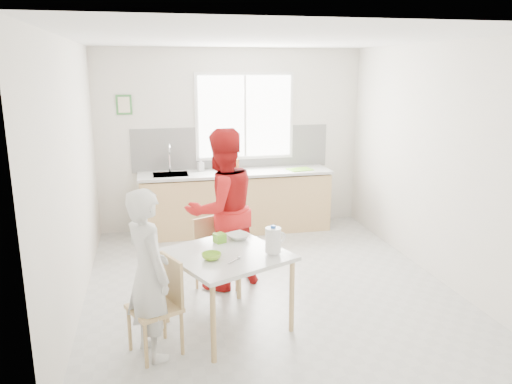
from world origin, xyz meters
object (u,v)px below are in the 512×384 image
dining_table (227,261)px  wine_bottle_a (221,159)px  bowl_white (238,237)px  person_red (222,209)px  milk_jug (274,240)px  person_white (148,274)px  chair_far (213,251)px  bowl_green (211,256)px  chair_left (161,301)px  wine_bottle_b (226,161)px

dining_table → wine_bottle_a: size_ratio=4.03×
dining_table → bowl_white: bowl_white is taller
person_red → wine_bottle_a: 2.08m
dining_table → milk_jug: (0.41, -0.12, 0.22)m
person_white → person_red: size_ratio=0.83×
chair_far → wine_bottle_a: 2.24m
person_white → bowl_white: (0.89, 0.68, 0.04)m
person_white → milk_jug: size_ratio=5.79×
chair_far → bowl_green: 1.07m
person_white → chair_left: bearing=-90.0°
milk_jug → wine_bottle_a: 3.12m
chair_left → dining_table: bearing=90.0°
milk_jug → wine_bottle_b: 3.01m
chair_left → wine_bottle_b: 3.39m
chair_left → milk_jug: size_ratio=3.30×
person_red → wine_bottle_b: size_ratio=5.96×
wine_bottle_b → person_white: bearing=-110.0°
person_red → bowl_white: 0.61m
dining_table → bowl_green: bowl_green is taller
dining_table → person_white: (-0.72, -0.33, 0.07)m
chair_left → chair_far: chair_left is taller
person_red → bowl_white: (0.07, -0.60, -0.12)m
person_red → milk_jug: (0.31, -1.07, -0.01)m
chair_left → bowl_white: (0.79, 0.64, 0.31)m
person_red → wine_bottle_b: bearing=-124.9°
dining_table → wine_bottle_a: bearing=82.4°
bowl_white → bowl_green: bearing=-124.6°
bowl_green → milk_jug: (0.57, 0.01, 0.11)m
person_white → person_red: person_red is taller
bowl_white → wine_bottle_a: (0.23, 2.64, 0.30)m
person_white → wine_bottle_b: (1.17, 3.20, 0.33)m
dining_table → milk_jug: size_ratio=5.05×
milk_jug → wine_bottle_a: wine_bottle_a is taller
milk_jug → wine_bottle_a: (-0.01, 3.12, 0.19)m
person_white → dining_table: bearing=-90.0°
person_white → wine_bottle_a: (1.11, 3.32, 0.34)m
chair_far → person_red: 0.47m
dining_table → wine_bottle_a: (0.40, 3.00, 0.41)m
dining_table → chair_far: 0.91m
dining_table → wine_bottle_a: wine_bottle_a is taller
person_red → chair_far: bearing=4.8°
chair_far → bowl_green: (-0.14, -1.01, 0.33)m
bowl_green → wine_bottle_b: size_ratio=0.59×
bowl_white → person_red: bearing=97.0°
person_red → milk_jug: person_red is taller
person_white → chair_far: bearing=-54.5°
wine_bottle_a → wine_bottle_b: (0.05, -0.12, -0.01)m
wine_bottle_a → person_white: bearing=-108.5°
bowl_white → chair_far: bearing=109.4°
chair_far → person_red: person_red is taller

